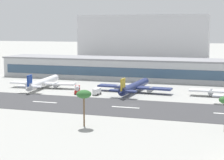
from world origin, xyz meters
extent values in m
plane|color=#9E9E99|center=(0.00, 0.00, 0.00)|extent=(1400.00, 1400.00, 0.00)
cube|color=#38383A|center=(0.00, -5.91, 0.04)|extent=(800.00, 34.61, 0.08)
cube|color=white|center=(-39.53, -5.91, 0.09)|extent=(12.00, 1.20, 0.01)
cube|color=white|center=(-1.88, -5.91, 0.09)|extent=(12.00, 1.20, 0.01)
cube|color=#B7BABC|center=(-9.95, 83.26, 6.30)|extent=(199.06, 27.94, 12.59)
cube|color=#38516B|center=(-9.95, 69.15, 5.67)|extent=(193.09, 0.30, 5.67)
cube|color=gray|center=(-9.95, 83.26, 13.09)|extent=(201.05, 28.22, 1.00)
cube|color=#BCBCC1|center=(-48.05, 233.02, 23.28)|extent=(135.41, 31.15, 46.55)
cylinder|color=white|center=(-59.72, 31.65, 3.06)|extent=(7.73, 39.69, 3.95)
sphere|color=white|center=(-61.63, 51.30, 3.06)|extent=(3.75, 3.75, 3.75)
cone|color=white|center=(-57.82, 11.99, 3.06)|extent=(4.22, 7.42, 3.55)
cube|color=white|center=(-59.65, 30.86, 2.67)|extent=(37.48, 9.47, 0.87)
cylinder|color=gray|center=(-51.34, 31.66, 1.97)|extent=(3.09, 5.75, 2.57)
cylinder|color=gray|center=(-67.95, 30.06, 1.97)|extent=(3.09, 5.75, 2.57)
cube|color=white|center=(-57.98, 13.57, 3.46)|extent=(12.86, 4.46, 0.70)
cube|color=navy|center=(-57.98, 13.57, 6.22)|extent=(1.14, 5.37, 6.32)
cylinder|color=black|center=(-59.53, 29.68, 0.54)|extent=(0.71, 0.71, 1.09)
cylinder|color=navy|center=(-7.41, 32.62, 3.07)|extent=(6.78, 39.82, 3.96)
sphere|color=navy|center=(-5.99, 52.39, 3.07)|extent=(3.77, 3.77, 3.77)
cone|color=navy|center=(-8.82, 12.85, 3.07)|extent=(4.07, 7.37, 3.57)
cube|color=navy|center=(-7.47, 31.83, 2.68)|extent=(39.56, 8.73, 0.87)
cylinder|color=gray|center=(1.34, 31.20, 1.98)|extent=(2.97, 5.72, 2.58)
cylinder|color=gray|center=(-16.27, 32.46, 1.98)|extent=(2.97, 5.72, 2.58)
cube|color=navy|center=(-8.71, 14.43, 3.47)|extent=(13.54, 4.21, 0.70)
cube|color=gold|center=(-8.71, 14.43, 6.24)|extent=(1.01, 5.38, 6.34)
cylinder|color=black|center=(-7.55, 30.64, 0.55)|extent=(0.71, 0.71, 1.09)
cylinder|color=gray|center=(31.26, 31.74, 2.00)|extent=(2.84, 5.71, 2.60)
cube|color=#B2231E|center=(-34.52, 20.15, 1.15)|extent=(5.39, 8.87, 1.40)
cylinder|color=silver|center=(-34.17, 19.20, 2.90)|extent=(3.97, 6.15, 2.10)
cube|color=#B2231E|center=(-35.64, 23.18, 2.75)|extent=(2.95, 2.74, 1.80)
cylinder|color=black|center=(-34.33, 23.40, 0.45)|extent=(0.57, 0.94, 0.90)
cylinder|color=black|center=(-36.77, 22.49, 0.45)|extent=(0.57, 0.94, 0.90)
cylinder|color=black|center=(-32.27, 17.81, 0.45)|extent=(0.57, 0.94, 0.90)
cylinder|color=black|center=(-34.71, 16.91, 0.45)|extent=(0.57, 0.94, 0.90)
cube|color=white|center=(-23.63, 19.37, 1.05)|extent=(2.92, 6.19, 1.20)
cube|color=silver|center=(-23.57, 20.08, 2.45)|extent=(2.67, 4.50, 1.60)
cube|color=white|center=(-23.82, 17.21, 2.40)|extent=(2.35, 1.87, 1.50)
cylinder|color=black|center=(-25.01, 17.38, 0.45)|extent=(0.36, 0.92, 0.90)
cylinder|color=black|center=(-22.62, 17.17, 0.45)|extent=(0.36, 0.92, 0.90)
cylinder|color=black|center=(-24.64, 21.56, 0.45)|extent=(0.36, 0.92, 0.90)
cylinder|color=black|center=(-22.25, 21.35, 0.45)|extent=(0.36, 0.92, 0.90)
cylinder|color=brown|center=(-7.37, -39.44, 5.53)|extent=(0.55, 0.55, 11.06)
ellipsoid|color=#2D602D|center=(-7.37, -39.44, 11.06)|extent=(5.14, 5.14, 2.83)
camera|label=1|loc=(38.55, -155.64, 33.09)|focal=60.34mm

